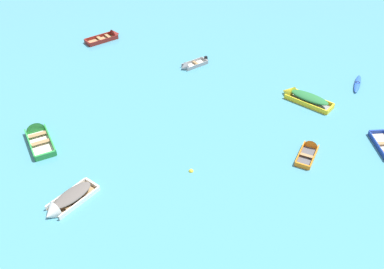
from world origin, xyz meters
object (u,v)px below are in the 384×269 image
rowboat_grey_outer_right (190,66)px  rowboat_yellow_back_row_right (301,96)px  kayak_blue_far_back (357,84)px  rowboat_maroon_distant_center (110,37)px  rowboat_green_midfield_right (37,134)px  rowboat_orange_near_right (310,149)px  mooring_buoy_between_boats_right (191,171)px  rowboat_white_center (65,203)px

rowboat_grey_outer_right → rowboat_yellow_back_row_right: size_ratio=0.59×
rowboat_yellow_back_row_right → kayak_blue_far_back: (4.53, 3.38, -0.19)m
rowboat_grey_outer_right → rowboat_maroon_distant_center: bearing=156.8°
rowboat_green_midfield_right → kayak_blue_far_back: 25.92m
rowboat_green_midfield_right → rowboat_orange_near_right: 19.22m
rowboat_maroon_distant_center → mooring_buoy_between_boats_right: 21.20m
mooring_buoy_between_boats_right → rowboat_yellow_back_row_right: bearing=57.1°
rowboat_grey_outer_right → mooring_buoy_between_boats_right: size_ratio=8.20×
mooring_buoy_between_boats_right → rowboat_green_midfield_right: bearing=174.6°
rowboat_green_midfield_right → rowboat_yellow_back_row_right: 20.34m
rowboat_green_midfield_right → rowboat_orange_near_right: size_ratio=1.30×
rowboat_grey_outer_right → rowboat_orange_near_right: rowboat_orange_near_right is taller
rowboat_white_center → mooring_buoy_between_boats_right: (6.60, 4.69, -0.27)m
rowboat_maroon_distant_center → rowboat_orange_near_right: rowboat_maroon_distant_center is taller
rowboat_maroon_distant_center → rowboat_orange_near_right: bearing=-33.9°
rowboat_white_center → rowboat_green_midfield_right: bearing=130.7°
rowboat_green_midfield_right → rowboat_yellow_back_row_right: rowboat_green_midfield_right is taller
kayak_blue_far_back → rowboat_yellow_back_row_right: bearing=-143.2°
rowboat_grey_outer_right → rowboat_yellow_back_row_right: rowboat_yellow_back_row_right is taller
kayak_blue_far_back → mooring_buoy_between_boats_right: 17.57m
rowboat_green_midfield_right → rowboat_maroon_distant_center: (-0.83, 16.09, -0.01)m
rowboat_yellow_back_row_right → rowboat_orange_near_right: size_ratio=1.46×
rowboat_white_center → rowboat_maroon_distant_center: (-5.80, 21.88, -0.08)m
rowboat_green_midfield_right → rowboat_grey_outer_right: rowboat_green_midfield_right is taller
rowboat_orange_near_right → mooring_buoy_between_boats_right: (-7.44, -3.88, -0.15)m
rowboat_yellow_back_row_right → rowboat_grey_outer_right: bearing=162.8°
rowboat_yellow_back_row_right → rowboat_maroon_distant_center: bearing=159.8°
rowboat_green_midfield_right → rowboat_maroon_distant_center: bearing=92.9°
rowboat_white_center → rowboat_maroon_distant_center: rowboat_maroon_distant_center is taller
rowboat_white_center → mooring_buoy_between_boats_right: bearing=35.4°
rowboat_green_midfield_right → rowboat_maroon_distant_center: size_ratio=1.12×
rowboat_white_center → kayak_blue_far_back: size_ratio=1.26×
rowboat_green_midfield_right → rowboat_orange_near_right: rowboat_green_midfield_right is taller
rowboat_green_midfield_right → rowboat_orange_near_right: (19.02, 2.77, -0.04)m
rowboat_maroon_distant_center → rowboat_grey_outer_right: bearing=-23.2°
rowboat_grey_outer_right → rowboat_green_midfield_right: bearing=-124.3°
rowboat_grey_outer_right → mooring_buoy_between_boats_right: 13.68m
rowboat_green_midfield_right → rowboat_grey_outer_right: size_ratio=1.50×
rowboat_grey_outer_right → rowboat_orange_near_right: size_ratio=0.87×
kayak_blue_far_back → rowboat_maroon_distant_center: (-23.54, 3.60, 0.05)m
rowboat_grey_outer_right → rowboat_maroon_distant_center: 9.92m
rowboat_yellow_back_row_right → kayak_blue_far_back: size_ratio=1.46×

